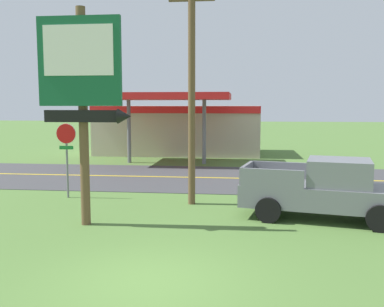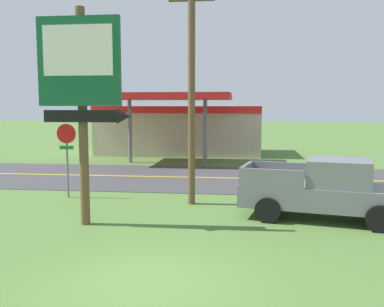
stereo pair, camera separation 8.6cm
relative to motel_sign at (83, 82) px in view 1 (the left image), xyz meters
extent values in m
plane|color=#4C7033|center=(2.79, -3.95, -4.32)|extent=(180.00, 180.00, 0.00)
cube|color=#3D3D3F|center=(2.79, 9.05, -4.31)|extent=(140.00, 8.00, 0.02)
cube|color=gold|center=(2.79, 9.05, -4.30)|extent=(126.00, 0.20, 0.01)
cylinder|color=brown|center=(-0.06, 0.13, -1.06)|extent=(0.28, 0.28, 6.53)
cube|color=#145633|center=(-0.06, -0.05, 0.61)|extent=(2.49, 0.16, 2.59)
cube|color=white|center=(-0.06, -0.14, 0.92)|extent=(2.09, 0.03, 1.45)
cube|color=black|center=(-0.06, -0.05, -0.99)|extent=(2.24, 0.12, 0.36)
cone|color=black|center=(1.26, -0.05, -0.99)|extent=(0.40, 0.44, 0.44)
cylinder|color=slate|center=(-2.15, 3.81, -3.22)|extent=(0.08, 0.08, 2.20)
cylinder|color=red|center=(-2.15, 3.78, -1.77)|extent=(0.76, 0.03, 0.76)
cylinder|color=white|center=(-2.15, 3.80, -1.77)|extent=(0.80, 0.01, 0.80)
cube|color=#19722D|center=(-2.15, 3.78, -2.32)|extent=(0.56, 0.03, 0.14)
cylinder|color=brown|center=(2.86, 3.26, 0.02)|extent=(0.26, 0.26, 8.68)
cube|color=beige|center=(-0.03, 20.38, -2.52)|extent=(12.00, 6.00, 3.60)
cube|color=red|center=(-0.03, 17.33, -0.97)|extent=(12.00, 0.12, 0.50)
cube|color=red|center=(-0.03, 14.38, -0.12)|extent=(8.00, 5.00, 0.40)
cylinder|color=slate|center=(-2.43, 14.38, -2.22)|extent=(0.24, 0.24, 4.20)
cylinder|color=slate|center=(2.37, 14.38, -2.22)|extent=(0.24, 0.24, 4.20)
cube|color=slate|center=(7.32, 1.61, -3.56)|extent=(5.49, 2.99, 0.72)
cube|color=slate|center=(7.76, 1.52, -2.78)|extent=(2.23, 2.15, 0.84)
cube|color=#28333D|center=(8.63, 1.34, -2.78)|extent=(0.44, 1.64, 0.71)
cube|color=slate|center=(6.02, 2.83, -2.92)|extent=(1.93, 0.52, 0.56)
cube|color=slate|center=(5.64, 1.03, -2.92)|extent=(1.93, 0.52, 0.56)
cube|color=slate|center=(4.87, 2.13, -2.92)|extent=(0.51, 1.86, 0.56)
cylinder|color=black|center=(9.10, 2.24, -3.92)|extent=(0.84, 0.44, 0.80)
cylinder|color=black|center=(8.70, 0.32, -3.92)|extent=(0.84, 0.44, 0.80)
cylinder|color=black|center=(5.95, 2.90, -3.92)|extent=(0.84, 0.44, 0.80)
cylinder|color=black|center=(5.54, 0.99, -3.92)|extent=(0.84, 0.44, 0.80)
camera|label=1|loc=(4.67, -12.44, -0.67)|focal=40.48mm
camera|label=2|loc=(4.76, -12.43, -0.67)|focal=40.48mm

